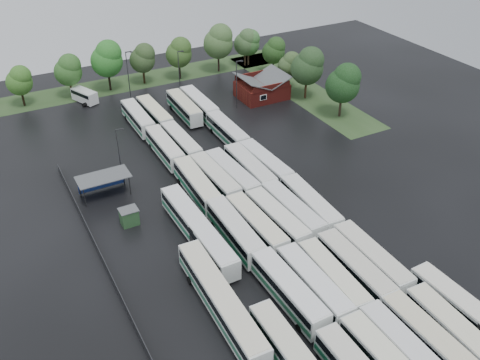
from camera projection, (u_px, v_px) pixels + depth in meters
name	position (u px, v px, depth m)	size (l,w,h in m)	color
ground	(267.00, 238.00, 76.36)	(160.00, 160.00, 0.00)	black
brick_building	(262.00, 90.00, 116.59)	(10.07, 8.60, 5.39)	maroon
wash_shed	(103.00, 178.00, 84.19)	(8.20, 4.20, 3.58)	#2D2D30
utility_hut	(129.00, 217.00, 78.51)	(2.70, 2.20, 2.62)	#244925
grass_strip_north	(133.00, 82.00, 125.13)	(80.00, 10.00, 0.01)	#2D4720
grass_strip_east	(300.00, 89.00, 121.61)	(10.00, 50.00, 0.01)	#2D4720
west_fence	(98.00, 251.00, 73.10)	(0.10, 50.00, 1.20)	#2D2D30
bus_r0c2	(407.00, 353.00, 56.89)	(2.89, 13.15, 3.65)	silver
bus_r0c3	(429.00, 340.00, 58.33)	(2.84, 13.06, 3.63)	silver
bus_r0c4	(454.00, 333.00, 59.14)	(3.25, 13.34, 3.69)	silver
bus_r1c0	(289.00, 291.00, 64.58)	(3.02, 13.52, 3.76)	silver
bus_r1c1	(313.00, 285.00, 65.50)	(2.98, 13.26, 3.68)	silver
bus_r1c2	(333.00, 278.00, 66.63)	(3.29, 12.93, 3.57)	silver
bus_r1c3	(355.00, 269.00, 68.02)	(3.07, 13.28, 3.68)	silver
bus_r1c4	(371.00, 259.00, 69.47)	(3.07, 13.41, 3.72)	silver
bus_r2c0	(235.00, 231.00, 74.48)	(3.21, 13.58, 3.76)	silver
bus_r2c1	(256.00, 225.00, 75.59)	(3.07, 13.29, 3.68)	silver
bus_r2c2	(277.00, 219.00, 76.81)	(3.24, 13.20, 3.65)	silver
bus_r2c3	(292.00, 211.00, 78.42)	(3.01, 13.23, 3.67)	silver
bus_r2c4	(310.00, 205.00, 79.67)	(3.49, 13.56, 3.74)	silver
bus_r3c0	(197.00, 185.00, 84.25)	(3.38, 13.66, 3.78)	silver
bus_r3c1	(215.00, 179.00, 85.91)	(3.16, 13.22, 3.66)	silver
bus_r3c2	(232.00, 175.00, 86.73)	(3.45, 13.66, 3.77)	silver
bus_r3c3	(250.00, 169.00, 88.24)	(3.06, 13.56, 3.76)	silver
bus_r3c4	(265.00, 164.00, 89.73)	(3.27, 13.35, 3.69)	silver
bus_r4c0	(165.00, 148.00, 94.59)	(2.88, 12.93, 3.59)	silver
bus_r4c1	(181.00, 143.00, 96.09)	(2.85, 12.83, 3.56)	silver
bus_r4c4	(227.00, 131.00, 99.76)	(2.90, 12.99, 3.61)	silver
bus_r5c0	(138.00, 118.00, 104.52)	(2.87, 12.95, 3.60)	silver
bus_r5c1	(155.00, 114.00, 106.06)	(3.00, 13.07, 3.62)	silver
bus_r5c3	(184.00, 108.00, 108.49)	(3.15, 13.24, 3.67)	silver
bus_r5c4	(199.00, 104.00, 109.69)	(3.01, 13.54, 3.76)	silver
artic_bus_west_b	(198.00, 230.00, 74.58)	(3.05, 20.25, 3.75)	silver
artic_bus_west_c	(221.00, 301.00, 63.15)	(3.46, 20.32, 3.76)	silver
minibus	(85.00, 95.00, 114.71)	(4.63, 6.79, 2.79)	silver
tree_north_0	(20.00, 80.00, 110.97)	(5.41, 5.41, 8.96)	black
tree_north_1	(69.00, 70.00, 114.50)	(5.92, 5.92, 9.81)	#382516
tree_north_2	(107.00, 58.00, 117.01)	(7.00, 7.00, 11.60)	black
tree_north_3	(143.00, 58.00, 121.07)	(5.79, 5.78, 9.57)	black
tree_north_4	(179.00, 52.00, 123.41)	(6.05, 6.05, 10.02)	black
tree_north_5	(219.00, 41.00, 126.73)	(7.06, 7.06, 11.70)	#2E2019
tree_north_6	(249.00, 42.00, 131.26)	(5.45, 5.45, 9.03)	#3C2C1C
tree_east_0	(344.00, 83.00, 105.82)	(6.84, 6.84, 11.33)	#30241A
tree_east_1	(308.00, 66.00, 113.36)	(6.97, 6.97, 11.54)	#3D2816
tree_east_2	(290.00, 65.00, 119.40)	(5.10, 5.10, 8.44)	black
tree_east_3	(274.00, 50.00, 126.43)	(5.45, 5.45, 9.02)	black
tree_east_4	(246.00, 42.00, 130.96)	(5.63, 5.62, 9.31)	#39281A
lamp_post_ne	(237.00, 81.00, 110.02)	(1.58, 0.31, 10.26)	#2D2D30
lamp_post_nw	(119.00, 150.00, 87.21)	(1.39, 0.27, 9.02)	#2D2D30
lamp_post_back_w	(128.00, 72.00, 114.24)	(1.60, 0.31, 10.42)	#2D2D30
lamp_post_back_e	(179.00, 69.00, 116.65)	(1.48, 0.29, 9.63)	#2D2D30
puddle_0	(345.00, 357.00, 58.93)	(6.42, 6.42, 0.01)	black
puddle_1	(418.00, 329.00, 62.29)	(3.70, 3.70, 0.01)	black
puddle_2	(204.00, 259.00, 72.53)	(5.90, 5.90, 0.01)	black
puddle_3	(285.00, 230.00, 77.89)	(3.06, 3.06, 0.01)	black
puddle_4	(443.00, 297.00, 66.54)	(2.76, 2.76, 0.01)	black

